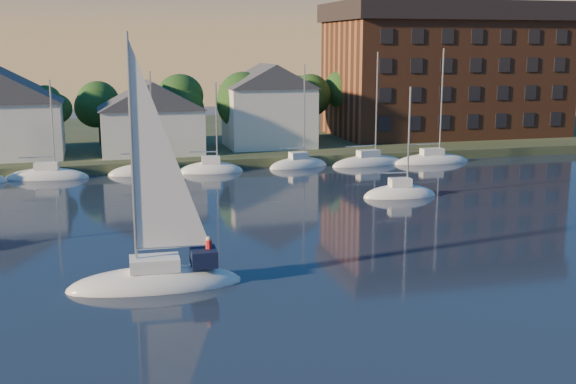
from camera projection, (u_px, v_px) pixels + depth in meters
name	position (u px, v px, depth m)	size (l,w,h in m)	color
ground	(421.00, 372.00, 29.03)	(260.00, 260.00, 0.00)	black
shoreline_land	(186.00, 140.00, 99.97)	(160.00, 50.00, 2.00)	#344126
wooden_dock	(213.00, 167.00, 78.21)	(120.00, 3.00, 1.00)	brown
clubhouse_centre	(151.00, 116.00, 80.38)	(11.55, 8.40, 8.08)	silver
clubhouse_east	(269.00, 105.00, 85.68)	(10.50, 8.40, 9.80)	silver
condo_block	(445.00, 69.00, 97.20)	(31.00, 17.00, 17.40)	brown
tree_line	(213.00, 93.00, 87.70)	(93.40, 5.40, 8.90)	#332417
moored_fleet	(139.00, 174.00, 73.31)	(71.50, 2.40, 12.05)	silver
hero_sailboat	(158.00, 275.00, 39.32)	(9.62, 3.42, 14.74)	silver
drifting_sailboat_right	(400.00, 196.00, 62.61)	(6.71, 2.80, 10.59)	silver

